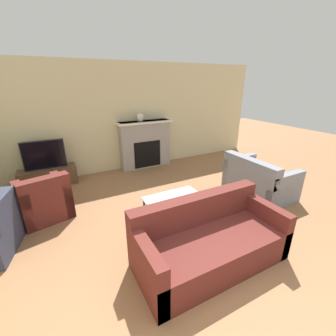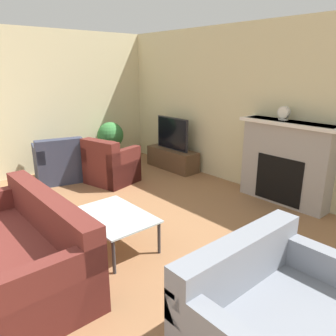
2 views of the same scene
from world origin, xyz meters
name	(u,v)px [view 2 (image 2 of 2)]	position (x,y,z in m)	size (l,w,h in m)	color
wall_back	(245,108)	(0.00, 4.97, 1.35)	(8.97, 0.06, 2.70)	beige
wall_left	(31,104)	(-3.01, 2.47, 1.35)	(0.06, 7.94, 2.70)	beige
fireplace	(286,161)	(0.93, 4.79, 0.66)	(1.48, 0.36, 1.26)	#9E9993
tv_stand	(172,159)	(-1.49, 4.66, 0.20)	(1.18, 0.40, 0.41)	brown
tv	(172,134)	(-1.49, 4.66, 0.73)	(0.85, 0.06, 0.65)	#232328
couch_sectional	(23,252)	(0.29, 1.12, 0.29)	(1.94, 0.88, 0.82)	#5B231E
couch_loveseat	(269,318)	(2.36, 2.17, 0.29)	(0.86, 1.32, 0.82)	gray
armchair_by_window	(59,164)	(-2.32, 2.61, 0.30)	(0.94, 0.96, 0.82)	#33384C
armchair_accent	(110,166)	(-1.57, 3.25, 0.31)	(0.91, 0.89, 0.82)	#5B231E
coffee_table	(114,218)	(0.36, 2.12, 0.37)	(0.98, 0.67, 0.40)	#333338
potted_plant	(111,138)	(-2.58, 3.88, 0.57)	(0.54, 0.54, 0.91)	beige
mantel_clock	(284,113)	(0.82, 4.79, 1.37)	(0.18, 0.07, 0.21)	beige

